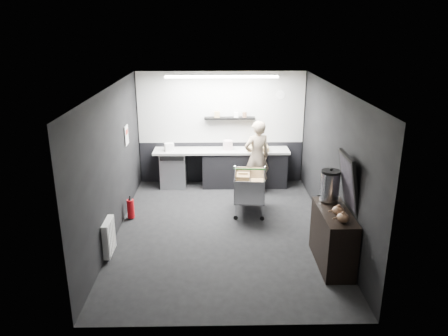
{
  "coord_description": "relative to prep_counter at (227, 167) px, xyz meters",
  "views": [
    {
      "loc": [
        -0.14,
        -7.51,
        3.78
      ],
      "look_at": [
        0.02,
        0.4,
        1.12
      ],
      "focal_mm": 35.0,
      "sensor_mm": 36.0,
      "label": 1
    }
  ],
  "objects": [
    {
      "name": "prep_counter",
      "position": [
        0.0,
        0.0,
        0.0
      ],
      "size": [
        3.2,
        0.61,
        0.9
      ],
      "color": "black",
      "rests_on": "floor"
    },
    {
      "name": "white_container",
      "position": [
        -1.36,
        -0.05,
        0.53
      ],
      "size": [
        0.24,
        0.22,
        0.18
      ],
      "primitive_type": "cube",
      "rotation": [
        0.0,
        0.0,
        0.33
      ],
      "color": "white",
      "rests_on": "prep_counter"
    },
    {
      "name": "poster",
      "position": [
        -2.12,
        -1.12,
        1.09
      ],
      "size": [
        0.02,
        0.3,
        0.4
      ],
      "primitive_type": "cube",
      "color": "silver",
      "rests_on": "wall_left"
    },
    {
      "name": "ceiling_strip",
      "position": [
        -0.14,
        -0.57,
        2.21
      ],
      "size": [
        2.4,
        0.2,
        0.04
      ],
      "primitive_type": "cube",
      "color": "white",
      "rests_on": "ceiling"
    },
    {
      "name": "shopping_cart",
      "position": [
        0.41,
        -1.54,
        0.08
      ],
      "size": [
        0.68,
        1.05,
        1.12
      ],
      "color": "silver",
      "rests_on": "floor"
    },
    {
      "name": "ceiling",
      "position": [
        -0.14,
        -2.42,
        2.24
      ],
      "size": [
        5.5,
        5.5,
        0.0
      ],
      "primitive_type": "plane",
      "rotation": [
        3.14,
        0.0,
        0.0
      ],
      "color": "silver",
      "rests_on": "wall_back"
    },
    {
      "name": "wall_right",
      "position": [
        1.86,
        -2.42,
        0.89
      ],
      "size": [
        0.0,
        5.5,
        5.5
      ],
      "primitive_type": "plane",
      "rotation": [
        1.57,
        0.0,
        -1.57
      ],
      "color": "black",
      "rests_on": "floor"
    },
    {
      "name": "radiator",
      "position": [
        -2.08,
        -3.32,
        -0.11
      ],
      "size": [
        0.1,
        0.5,
        0.6
      ],
      "primitive_type": "cube",
      "color": "white",
      "rests_on": "wall_left"
    },
    {
      "name": "kitchen_wall_panel",
      "position": [
        -0.14,
        0.31,
        1.39
      ],
      "size": [
        3.95,
        0.02,
        1.7
      ],
      "primitive_type": "cube",
      "color": "beige",
      "rests_on": "wall_back"
    },
    {
      "name": "wall_back",
      "position": [
        -0.14,
        0.33,
        0.89
      ],
      "size": [
        5.5,
        0.0,
        5.5
      ],
      "primitive_type": "plane",
      "rotation": [
        1.57,
        0.0,
        0.0
      ],
      "color": "black",
      "rests_on": "floor"
    },
    {
      "name": "poster_red_band",
      "position": [
        -2.11,
        -1.12,
        1.16
      ],
      "size": [
        0.02,
        0.22,
        0.1
      ],
      "primitive_type": "cube",
      "color": "red",
      "rests_on": "poster"
    },
    {
      "name": "dado_panel",
      "position": [
        -0.14,
        0.31,
        0.04
      ],
      "size": [
        3.95,
        0.02,
        1.0
      ],
      "primitive_type": "cube",
      "color": "black",
      "rests_on": "wall_back"
    },
    {
      "name": "wall_clock",
      "position": [
        1.26,
        0.3,
        1.69
      ],
      "size": [
        0.2,
        0.03,
        0.2
      ],
      "primitive_type": "cylinder",
      "rotation": [
        1.57,
        0.0,
        0.0
      ],
      "color": "white",
      "rests_on": "wall_back"
    },
    {
      "name": "floor",
      "position": [
        -0.14,
        -2.42,
        -0.46
      ],
      "size": [
        5.5,
        5.5,
        0.0
      ],
      "primitive_type": "plane",
      "color": "black",
      "rests_on": "ground"
    },
    {
      "name": "floating_shelf",
      "position": [
        0.06,
        0.2,
        1.16
      ],
      "size": [
        1.2,
        0.22,
        0.04
      ],
      "primitive_type": "cube",
      "color": "black",
      "rests_on": "wall_back"
    },
    {
      "name": "person",
      "position": [
        0.67,
        -0.45,
        0.39
      ],
      "size": [
        0.72,
        0.58,
        1.7
      ],
      "primitive_type": "imported",
      "rotation": [
        0.0,
        0.0,
        3.45
      ],
      "color": "beige",
      "rests_on": "floor"
    },
    {
      "name": "sideboard",
      "position": [
        1.62,
        -3.62,
        0.13
      ],
      "size": [
        0.53,
        1.25,
        1.87
      ],
      "color": "black",
      "rests_on": "floor"
    },
    {
      "name": "cardboard_box",
      "position": [
        0.72,
        -0.05,
        0.49
      ],
      "size": [
        0.52,
        0.4,
        0.1
      ],
      "primitive_type": "cube",
      "rotation": [
        0.0,
        0.0,
        0.04
      ],
      "color": "#9D8654",
      "rests_on": "prep_counter"
    },
    {
      "name": "fire_extinguisher",
      "position": [
        -1.99,
        -1.85,
        -0.23
      ],
      "size": [
        0.14,
        0.14,
        0.47
      ],
      "color": "red",
      "rests_on": "floor"
    },
    {
      "name": "pink_tub",
      "position": [
        0.02,
        0.0,
        0.55
      ],
      "size": [
        0.22,
        0.22,
        0.22
      ],
      "primitive_type": "cylinder",
      "color": "silver",
      "rests_on": "prep_counter"
    },
    {
      "name": "wall_front",
      "position": [
        -0.14,
        -5.17,
        0.89
      ],
      "size": [
        5.5,
        0.0,
        5.5
      ],
      "primitive_type": "plane",
      "rotation": [
        -1.57,
        0.0,
        0.0
      ],
      "color": "black",
      "rests_on": "floor"
    },
    {
      "name": "wall_left",
      "position": [
        -2.14,
        -2.42,
        0.89
      ],
      "size": [
        0.0,
        5.5,
        5.5
      ],
      "primitive_type": "plane",
      "rotation": [
        1.57,
        0.0,
        1.57
      ],
      "color": "black",
      "rests_on": "floor"
    }
  ]
}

